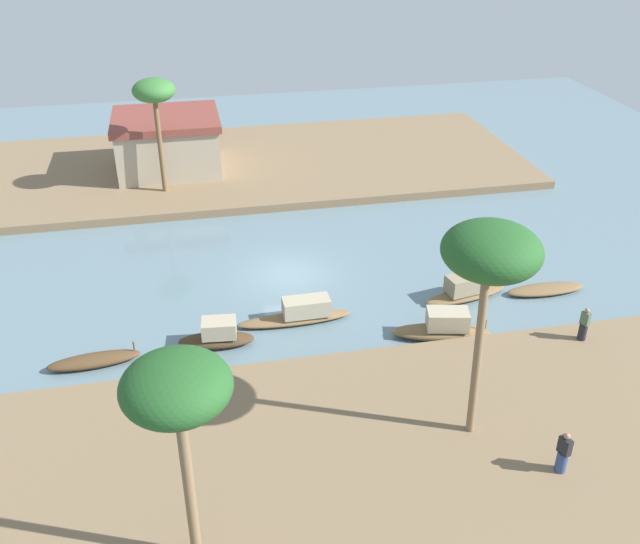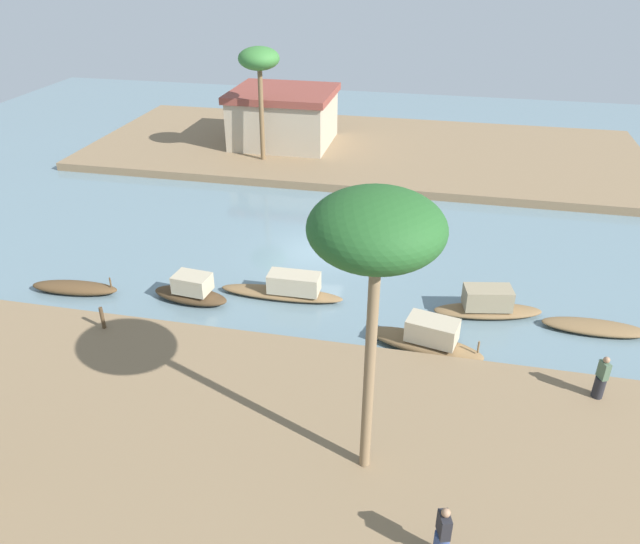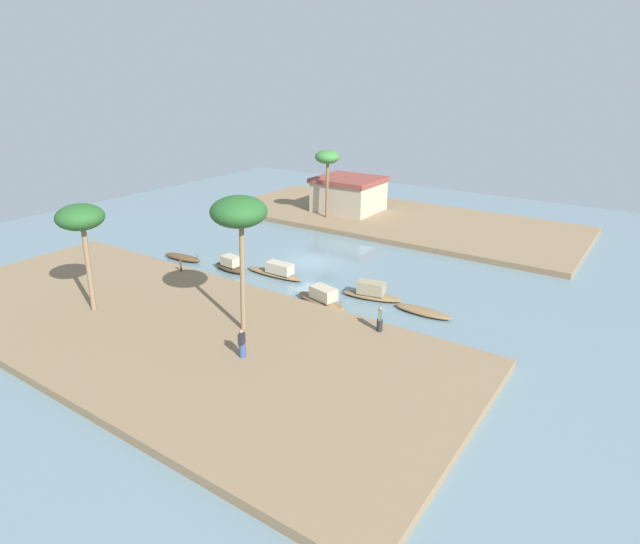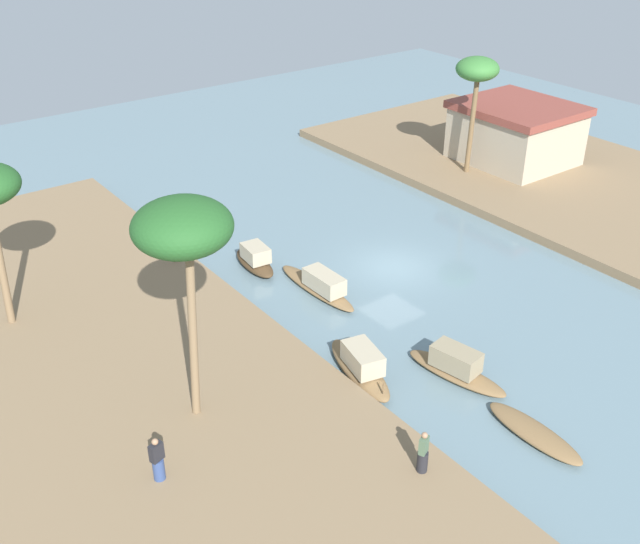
{
  "view_description": "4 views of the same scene",
  "coord_description": "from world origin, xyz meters",
  "px_view_note": "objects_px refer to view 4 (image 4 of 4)",
  "views": [
    {
      "loc": [
        -4.75,
        -30.85,
        17.77
      ],
      "look_at": [
        1.3,
        -1.62,
        0.92
      ],
      "focal_mm": 39.44,
      "sensor_mm": 36.0,
      "label": 1
    },
    {
      "loc": [
        5.72,
        -25.35,
        13.4
      ],
      "look_at": [
        0.96,
        -3.25,
        0.77
      ],
      "focal_mm": 34.01,
      "sensor_mm": 36.0,
      "label": 2
    },
    {
      "loc": [
        23.92,
        -33.74,
        14.75
      ],
      "look_at": [
        3.35,
        -3.6,
        0.9
      ],
      "focal_mm": 29.34,
      "sensor_mm": 36.0,
      "label": 3
    },
    {
      "loc": [
        23.37,
        -22.0,
        17.51
      ],
      "look_at": [
        -0.15,
        -4.41,
        1.17
      ],
      "focal_mm": 41.8,
      "sensor_mm": 36.0,
      "label": 4
    }
  ],
  "objects_px": {
    "person_by_mooring": "(158,462)",
    "palm_tree_left_far": "(183,230)",
    "sampan_with_tall_canopy": "(456,367)",
    "person_on_near_bank": "(423,455)",
    "palm_tree_right_tall": "(477,72)",
    "sampan_with_red_awning": "(534,433)",
    "sampan_open_hull": "(197,229)",
    "sampan_foreground": "(255,259)",
    "mooring_post": "(174,253)",
    "riverside_building": "(516,132)",
    "sampan_midstream": "(320,285)",
    "sampan_downstream_large": "(361,365)"
  },
  "relations": [
    {
      "from": "mooring_post",
      "to": "palm_tree_left_far",
      "type": "relative_size",
      "value": 0.11
    },
    {
      "from": "person_by_mooring",
      "to": "mooring_post",
      "type": "relative_size",
      "value": 1.8
    },
    {
      "from": "sampan_midstream",
      "to": "sampan_with_red_awning",
      "type": "height_order",
      "value": "sampan_midstream"
    },
    {
      "from": "sampan_midstream",
      "to": "sampan_with_red_awning",
      "type": "distance_m",
      "value": 12.22
    },
    {
      "from": "sampan_with_tall_canopy",
      "to": "mooring_post",
      "type": "xyz_separation_m",
      "value": [
        -14.11,
        -4.71,
        0.47
      ]
    },
    {
      "from": "sampan_foreground",
      "to": "riverside_building",
      "type": "height_order",
      "value": "riverside_building"
    },
    {
      "from": "sampan_with_tall_canopy",
      "to": "palm_tree_right_tall",
      "type": "height_order",
      "value": "palm_tree_right_tall"
    },
    {
      "from": "sampan_downstream_large",
      "to": "person_by_mooring",
      "type": "height_order",
      "value": "person_by_mooring"
    },
    {
      "from": "palm_tree_left_far",
      "to": "riverside_building",
      "type": "height_order",
      "value": "palm_tree_left_far"
    },
    {
      "from": "sampan_open_hull",
      "to": "riverside_building",
      "type": "relative_size",
      "value": 0.56
    },
    {
      "from": "sampan_midstream",
      "to": "person_on_near_bank",
      "type": "xyz_separation_m",
      "value": [
        11.43,
        -4.51,
        0.7
      ]
    },
    {
      "from": "person_by_mooring",
      "to": "palm_tree_left_far",
      "type": "distance_m",
      "value": 7.2
    },
    {
      "from": "sampan_open_hull",
      "to": "palm_tree_right_tall",
      "type": "bearing_deg",
      "value": 74.74
    },
    {
      "from": "person_by_mooring",
      "to": "palm_tree_left_far",
      "type": "xyz_separation_m",
      "value": [
        -2.18,
        2.63,
        6.34
      ]
    },
    {
      "from": "person_on_near_bank",
      "to": "palm_tree_right_tall",
      "type": "distance_m",
      "value": 27.14
    },
    {
      "from": "sampan_foreground",
      "to": "sampan_midstream",
      "type": "relative_size",
      "value": 0.64
    },
    {
      "from": "sampan_open_hull",
      "to": "palm_tree_left_far",
      "type": "distance_m",
      "value": 16.98
    },
    {
      "from": "sampan_midstream",
      "to": "person_by_mooring",
      "type": "relative_size",
      "value": 3.29
    },
    {
      "from": "sampan_with_red_awning",
      "to": "person_on_near_bank",
      "type": "xyz_separation_m",
      "value": [
        -0.79,
        -4.6,
        0.95
      ]
    },
    {
      "from": "sampan_midstream",
      "to": "sampan_with_tall_canopy",
      "type": "distance_m",
      "value": 8.19
    },
    {
      "from": "sampan_foreground",
      "to": "sampan_with_red_awning",
      "type": "xyz_separation_m",
      "value": [
        16.03,
        1.19,
        -0.29
      ]
    },
    {
      "from": "sampan_foreground",
      "to": "sampan_with_red_awning",
      "type": "height_order",
      "value": "sampan_foreground"
    },
    {
      "from": "sampan_open_hull",
      "to": "palm_tree_left_far",
      "type": "xyz_separation_m",
      "value": [
        13.54,
        -7.19,
        7.29
      ]
    },
    {
      "from": "person_on_near_bank",
      "to": "palm_tree_right_tall",
      "type": "xyz_separation_m",
      "value": [
        -17.2,
        20.27,
        5.49
      ]
    },
    {
      "from": "person_on_near_bank",
      "to": "riverside_building",
      "type": "distance_m",
      "value": 29.3
    },
    {
      "from": "palm_tree_right_tall",
      "to": "sampan_foreground",
      "type": "bearing_deg",
      "value": -83.35
    },
    {
      "from": "riverside_building",
      "to": "sampan_open_hull",
      "type": "bearing_deg",
      "value": -99.56
    },
    {
      "from": "sampan_with_tall_canopy",
      "to": "palm_tree_left_far",
      "type": "relative_size",
      "value": 0.55
    },
    {
      "from": "sampan_foreground",
      "to": "person_on_near_bank",
      "type": "height_order",
      "value": "person_on_near_bank"
    },
    {
      "from": "sampan_open_hull",
      "to": "person_by_mooring",
      "type": "xyz_separation_m",
      "value": [
        15.72,
        -9.83,
        0.95
      ]
    },
    {
      "from": "sampan_foreground",
      "to": "palm_tree_left_far",
      "type": "relative_size",
      "value": 0.42
    },
    {
      "from": "mooring_post",
      "to": "palm_tree_left_far",
      "type": "bearing_deg",
      "value": -22.65
    },
    {
      "from": "riverside_building",
      "to": "sampan_midstream",
      "type": "bearing_deg",
      "value": -74.44
    },
    {
      "from": "sampan_downstream_large",
      "to": "riverside_building",
      "type": "xyz_separation_m",
      "value": [
        -11.32,
        21.98,
        1.85
      ]
    },
    {
      "from": "sampan_with_tall_canopy",
      "to": "palm_tree_left_far",
      "type": "distance_m",
      "value": 12.07
    },
    {
      "from": "sampan_open_hull",
      "to": "riverside_building",
      "type": "distance_m",
      "value": 21.39
    },
    {
      "from": "sampan_open_hull",
      "to": "person_on_near_bank",
      "type": "xyz_separation_m",
      "value": [
        20.38,
        -3.01,
        0.9
      ]
    },
    {
      "from": "person_on_near_bank",
      "to": "person_by_mooring",
      "type": "relative_size",
      "value": 0.96
    },
    {
      "from": "sampan_foreground",
      "to": "mooring_post",
      "type": "distance_m",
      "value": 3.88
    },
    {
      "from": "person_on_near_bank",
      "to": "riverside_building",
      "type": "bearing_deg",
      "value": -168.29
    },
    {
      "from": "sampan_with_red_awning",
      "to": "sampan_downstream_large",
      "type": "relative_size",
      "value": 0.88
    },
    {
      "from": "sampan_open_hull",
      "to": "sampan_midstream",
      "type": "bearing_deg",
      "value": 4.72
    },
    {
      "from": "sampan_foreground",
      "to": "person_by_mooring",
      "type": "height_order",
      "value": "person_by_mooring"
    },
    {
      "from": "sampan_with_tall_canopy",
      "to": "palm_tree_left_far",
      "type": "xyz_separation_m",
      "value": [
        -3.59,
        -9.1,
        7.06
      ]
    },
    {
      "from": "sampan_midstream",
      "to": "sampan_open_hull",
      "type": "xyz_separation_m",
      "value": [
        -8.96,
        -1.5,
        -0.2
      ]
    },
    {
      "from": "sampan_with_red_awning",
      "to": "sampan_downstream_large",
      "type": "xyz_separation_m",
      "value": [
        -6.27,
        -2.6,
        0.32
      ]
    },
    {
      "from": "sampan_with_red_awning",
      "to": "person_by_mooring",
      "type": "bearing_deg",
      "value": -115.08
    },
    {
      "from": "mooring_post",
      "to": "palm_tree_left_far",
      "type": "xyz_separation_m",
      "value": [
        10.52,
        -4.39,
        6.59
      ]
    },
    {
      "from": "sampan_with_tall_canopy",
      "to": "mooring_post",
      "type": "distance_m",
      "value": 14.89
    },
    {
      "from": "sampan_midstream",
      "to": "sampan_with_tall_canopy",
      "type": "xyz_separation_m",
      "value": [
        8.18,
        0.41,
        0.03
      ]
    }
  ]
}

